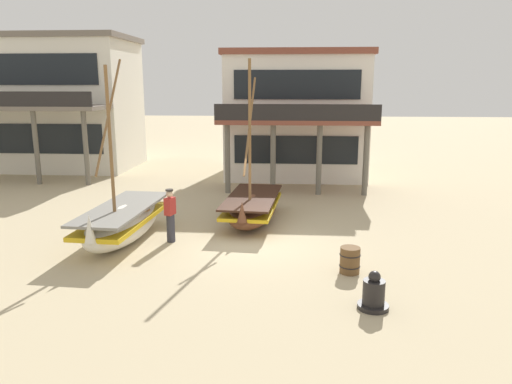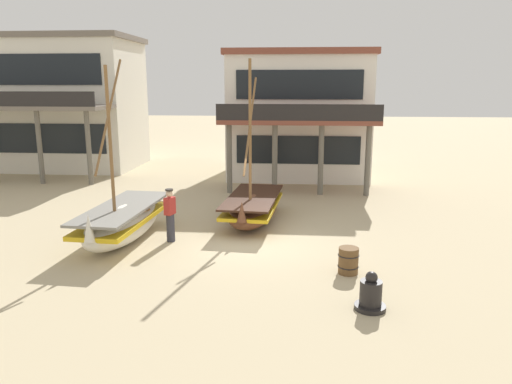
{
  "view_description": "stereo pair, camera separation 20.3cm",
  "coord_description": "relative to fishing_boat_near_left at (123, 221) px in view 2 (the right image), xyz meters",
  "views": [
    {
      "loc": [
        1.14,
        -14.55,
        4.88
      ],
      "look_at": [
        0.0,
        1.0,
        1.4
      ],
      "focal_mm": 34.36,
      "sensor_mm": 36.0,
      "label": 1
    },
    {
      "loc": [
        1.35,
        -14.53,
        4.88
      ],
      "look_at": [
        0.0,
        1.0,
        1.4
      ],
      "focal_mm": 34.36,
      "sensor_mm": 36.0,
      "label": 2
    }
  ],
  "objects": [
    {
      "name": "fisherman_by_hull",
      "position": [
        1.51,
        0.04,
        0.21
      ],
      "size": [
        0.32,
        0.41,
        1.68
      ],
      "color": "#33333D",
      "rests_on": "ground"
    },
    {
      "name": "fishing_boat_centre_large",
      "position": [
        3.87,
        2.47,
        -0.08
      ],
      "size": [
        2.0,
        4.46,
        5.66
      ],
      "color": "brown",
      "rests_on": "ground"
    },
    {
      "name": "wooden_barrel",
      "position": [
        6.81,
        -2.17,
        -0.27
      ],
      "size": [
        0.56,
        0.56,
        0.7
      ],
      "color": "brown",
      "rests_on": "ground"
    },
    {
      "name": "fishing_boat_near_left",
      "position": [
        0.0,
        0.0,
        0.0
      ],
      "size": [
        1.89,
        4.69,
        5.58
      ],
      "color": "silver",
      "rests_on": "ground"
    },
    {
      "name": "ground_plane",
      "position": [
        4.1,
        0.13,
        -0.62
      ],
      "size": [
        120.0,
        120.0,
        0.0
      ],
      "primitive_type": "plane",
      "color": "tan"
    },
    {
      "name": "harbor_building_main",
      "position": [
        5.44,
        12.29,
        2.63
      ],
      "size": [
        7.41,
        8.81,
        6.5
      ],
      "color": "white",
      "rests_on": "ground"
    },
    {
      "name": "capstan_winch",
      "position": [
        7.1,
        -4.24,
        -0.29
      ],
      "size": [
        0.69,
        0.69,
        0.88
      ],
      "color": "black",
      "rests_on": "ground"
    },
    {
      "name": "harbor_building_annex",
      "position": [
        -8.38,
        13.38,
        3.13
      ],
      "size": [
        9.02,
        8.29,
        7.49
      ],
      "color": "silver",
      "rests_on": "ground"
    }
  ]
}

